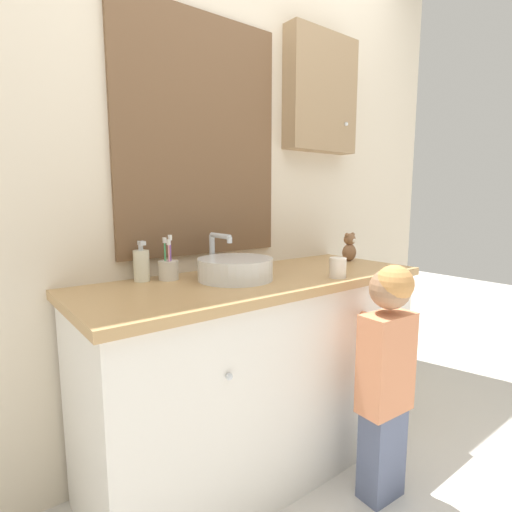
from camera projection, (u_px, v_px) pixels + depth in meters
The scene contains 9 objects.
ground_plane at pixel (308, 506), 1.54m from camera, with size 10.00×10.00×0.00m, color beige.
wall_back at pixel (222, 176), 1.86m from camera, with size 3.20×0.18×2.50m.
vanity_counter at pixel (258, 373), 1.73m from camera, with size 1.49×0.58×0.85m.
sink_basin at pixel (235, 268), 1.61m from camera, with size 0.30×0.36×0.18m.
toothbrush_holder at pixel (168, 269), 1.61m from camera, with size 0.08×0.08×0.18m.
soap_dispenser at pixel (141, 265), 1.58m from camera, with size 0.06×0.06×0.16m.
child_figure at pixel (386, 368), 1.53m from camera, with size 0.23×0.46×0.94m.
teddy_bear at pixel (349, 248), 2.08m from camera, with size 0.08×0.07×0.15m.
drinking_cup at pixel (338, 268), 1.65m from camera, with size 0.07×0.07×0.08m, color silver.
Camera 1 is at (-1.01, -0.97, 1.18)m, focal length 28.00 mm.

